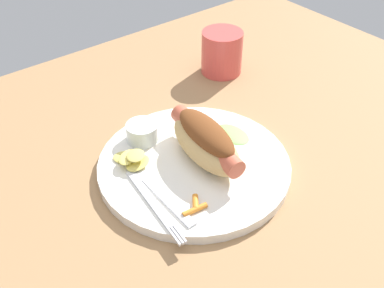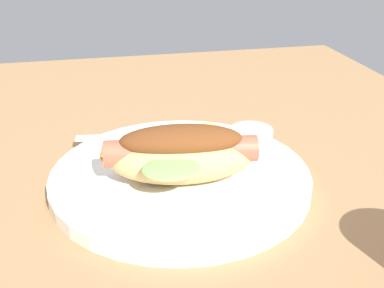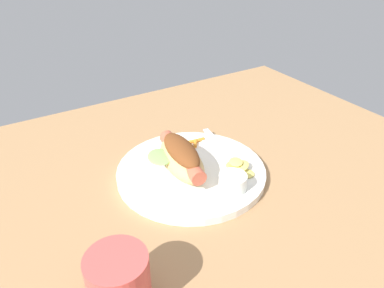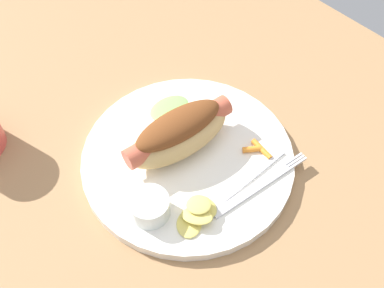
{
  "view_description": "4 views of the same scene",
  "coord_description": "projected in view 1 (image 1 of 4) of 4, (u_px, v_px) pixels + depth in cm",
  "views": [
    {
      "loc": [
        37.01,
        44.58,
        49.42
      ],
      "look_at": [
        3.46,
        2.23,
        5.66
      ],
      "focal_mm": 43.56,
      "sensor_mm": 36.0,
      "label": 1
    },
    {
      "loc": [
        -44.51,
        10.91,
        28.29
      ],
      "look_at": [
        2.23,
        0.67,
        5.21
      ],
      "focal_mm": 44.32,
      "sensor_mm": 36.0,
      "label": 2
    },
    {
      "loc": [
        -29.15,
        -50.41,
        44.57
      ],
      "look_at": [
        3.85,
        3.28,
        6.39
      ],
      "focal_mm": 34.54,
      "sensor_mm": 36.0,
      "label": 3
    },
    {
      "loc": [
        32.26,
        -24.99,
        58.97
      ],
      "look_at": [
        3.33,
        2.27,
        4.75
      ],
      "focal_mm": 46.36,
      "sensor_mm": 36.0,
      "label": 4
    }
  ],
  "objects": [
    {
      "name": "sauce_ramekin",
      "position": [
        142.0,
        132.0,
        0.76
      ],
      "size": [
        5.25,
        5.25,
        3.03
      ],
      "primitive_type": "cylinder",
      "color": "white",
      "rests_on": "plate"
    },
    {
      "name": "chips_pile",
      "position": [
        132.0,
        159.0,
        0.72
      ],
      "size": [
        5.47,
        7.33,
        2.18
      ],
      "color": "#DFCF61",
      "rests_on": "plate"
    },
    {
      "name": "carrot_garnish",
      "position": [
        195.0,
        206.0,
        0.65
      ],
      "size": [
        3.99,
        2.98,
        0.84
      ],
      "color": "orange",
      "rests_on": "plate"
    },
    {
      "name": "ground_plane",
      "position": [
        200.0,
        160.0,
        0.77
      ],
      "size": [
        120.0,
        90.0,
        1.8
      ],
      "primitive_type": "cube",
      "color": "#9E754C"
    },
    {
      "name": "drinking_cup",
      "position": [
        222.0,
        52.0,
        0.95
      ],
      "size": [
        8.31,
        8.31,
        8.79
      ],
      "primitive_type": "cylinder",
      "color": "#D84C47",
      "rests_on": "ground_plane"
    },
    {
      "name": "fork",
      "position": [
        153.0,
        203.0,
        0.65
      ],
      "size": [
        3.2,
        16.04,
        0.4
      ],
      "rotation": [
        0.0,
        0.0,
        1.45
      ],
      "color": "silver",
      "rests_on": "plate"
    },
    {
      "name": "knife",
      "position": [
        160.0,
        193.0,
        0.67
      ],
      "size": [
        1.69,
        15.45,
        0.36
      ],
      "primitive_type": "cube",
      "rotation": [
        0.0,
        0.0,
        1.55
      ],
      "color": "silver",
      "rests_on": "plate"
    },
    {
      "name": "hot_dog",
      "position": [
        206.0,
        140.0,
        0.71
      ],
      "size": [
        10.65,
        16.88,
        6.53
      ],
      "rotation": [
        0.0,
        0.0,
        1.44
      ],
      "color": "tan",
      "rests_on": "plate"
    },
    {
      "name": "plate",
      "position": [
        194.0,
        165.0,
        0.73
      ],
      "size": [
        30.09,
        30.09,
        1.6
      ],
      "primitive_type": "cylinder",
      "color": "white",
      "rests_on": "ground_plane"
    }
  ]
}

